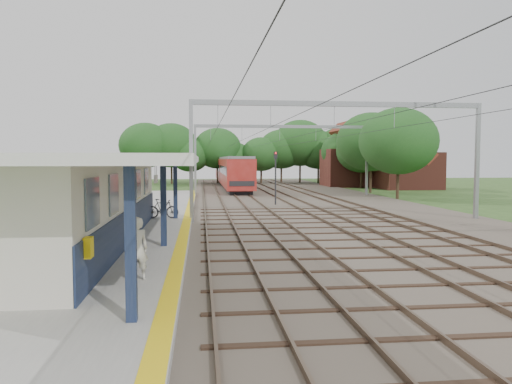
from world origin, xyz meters
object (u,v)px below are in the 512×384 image
person (137,249)px  signal_post (276,172)px  train (231,171)px  bicycle (162,209)px

person → signal_post: (7.58, 24.83, 1.44)m
person → train: size_ratio=0.05×
bicycle → train: size_ratio=0.05×
bicycle → signal_post: bearing=-33.5°
bicycle → train: 38.83m
train → signal_post: bearing=-86.2°
person → signal_post: 26.00m
person → signal_post: bearing=-129.4°
signal_post → bicycle: bearing=-117.3°
bicycle → signal_post: signal_post is taller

